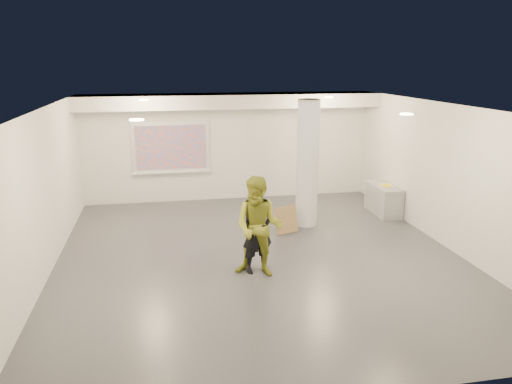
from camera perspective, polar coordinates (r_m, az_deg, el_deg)
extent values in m
cube|color=#3A3D43|center=(10.19, 0.43, -7.38)|extent=(8.00, 9.00, 0.01)
cube|color=white|center=(9.47, 0.46, 9.67)|extent=(8.00, 9.00, 0.01)
cube|color=silver|center=(14.07, -3.15, 5.18)|extent=(8.00, 0.01, 3.00)
cube|color=silver|center=(5.61, 9.58, -10.13)|extent=(8.00, 0.01, 3.00)
cube|color=silver|center=(9.79, -23.19, -0.30)|extent=(0.01, 9.00, 3.00)
cube|color=silver|center=(11.19, 20.97, 1.71)|extent=(0.01, 9.00, 3.00)
cube|color=silver|center=(13.37, -2.90, 10.38)|extent=(8.00, 1.10, 0.36)
cylinder|color=#FDCE8A|center=(11.79, -12.72, 10.23)|extent=(0.22, 0.22, 0.02)
cylinder|color=#FDCE8A|center=(12.46, 8.29, 10.66)|extent=(0.22, 0.22, 0.02)
cylinder|color=#FDCE8A|center=(7.81, -13.49, 8.02)|extent=(0.22, 0.22, 0.02)
cylinder|color=#FDCE8A|center=(8.79, 16.84, 8.52)|extent=(0.22, 0.22, 0.02)
cylinder|color=silver|center=(11.79, 5.90, 3.23)|extent=(0.52, 0.52, 3.00)
cube|color=white|center=(13.91, -9.70, 5.08)|extent=(2.10, 0.06, 1.40)
cube|color=blue|center=(13.86, -9.69, 5.05)|extent=(1.90, 0.01, 1.20)
cube|color=white|center=(13.98, -9.57, 2.21)|extent=(2.10, 0.08, 0.04)
cube|color=gray|center=(13.29, 14.37, -0.83)|extent=(0.55, 1.28, 0.74)
cube|color=white|center=(13.18, 14.70, 0.73)|extent=(0.32, 0.39, 0.02)
cube|color=yellow|center=(13.14, 14.68, 0.71)|extent=(0.26, 0.32, 0.03)
cube|color=olive|center=(12.03, 4.87, -2.60)|extent=(0.48, 0.19, 0.52)
cube|color=olive|center=(11.48, 3.48, -3.18)|extent=(0.59, 0.36, 0.62)
imported|color=black|center=(9.22, 0.20, -4.34)|extent=(0.68, 0.53, 1.65)
imported|color=#969C29|center=(9.05, 0.32, -4.00)|extent=(1.11, 1.00, 1.86)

